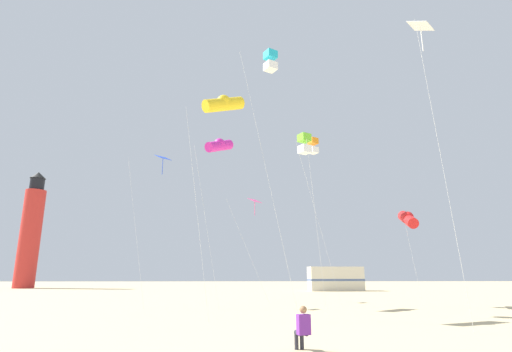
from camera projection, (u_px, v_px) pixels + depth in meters
kite_flyer_standing at (302, 327)px, 10.63m from camera, size 0.43×0.55×1.16m
kite_tube_magenta at (219, 145)px, 27.02m from camera, size 2.69×2.93×11.23m
kite_diamond_rainbow at (254, 204)px, 31.15m from camera, size 3.22×2.86×7.83m
kite_diamond_blue at (161, 163)px, 26.94m from camera, size 3.02×3.02×9.95m
kite_tube_scarlet at (408, 219)px, 26.21m from camera, size 1.00×2.56×6.23m
kite_box_cyan at (270, 61)px, 21.98m from camera, size 2.77×2.12×14.09m
kite_box_lime at (304, 144)px, 22.81m from camera, size 1.31×1.31×9.87m
kite_tube_gold at (224, 104)px, 21.36m from camera, size 3.30×3.11×11.63m
kite_box_orange at (313, 146)px, 28.94m from camera, size 2.69×1.86×11.67m
kite_diamond_white at (422, 38)px, 16.68m from camera, size 1.22×1.22×12.48m
lighthouse_distant at (31, 232)px, 57.13m from camera, size 2.80×2.80×16.80m
rv_van_cream at (335, 279)px, 47.34m from camera, size 6.59×2.78×2.80m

